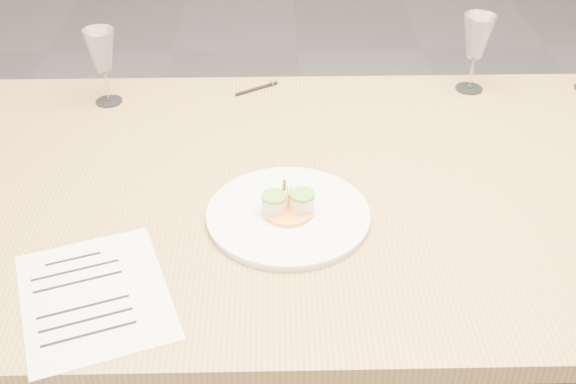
{
  "coord_description": "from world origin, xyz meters",
  "views": [
    {
      "loc": [
        -0.13,
        -1.24,
        1.61
      ],
      "look_at": [
        -0.1,
        -0.1,
        0.8
      ],
      "focal_mm": 45.0,
      "sensor_mm": 36.0,
      "label": 1
    }
  ],
  "objects_px": {
    "dinner_plate": "(288,214)",
    "dining_table": "(336,209)",
    "wine_glass_0": "(101,53)",
    "recipe_sheet": "(94,296)",
    "ballpoint_pen": "(257,88)",
    "wine_glass_1": "(477,39)"
  },
  "relations": [
    {
      "from": "dinner_plate",
      "to": "dining_table",
      "type": "bearing_deg",
      "value": 48.71
    },
    {
      "from": "wine_glass_0",
      "to": "dining_table",
      "type": "bearing_deg",
      "value": -34.33
    },
    {
      "from": "recipe_sheet",
      "to": "wine_glass_0",
      "type": "distance_m",
      "value": 0.72
    },
    {
      "from": "dining_table",
      "to": "dinner_plate",
      "type": "relative_size",
      "value": 7.49
    },
    {
      "from": "recipe_sheet",
      "to": "ballpoint_pen",
      "type": "height_order",
      "value": "ballpoint_pen"
    },
    {
      "from": "ballpoint_pen",
      "to": "wine_glass_0",
      "type": "bearing_deg",
      "value": 157.02
    },
    {
      "from": "recipe_sheet",
      "to": "ballpoint_pen",
      "type": "bearing_deg",
      "value": 50.65
    },
    {
      "from": "dining_table",
      "to": "wine_glass_0",
      "type": "height_order",
      "value": "wine_glass_0"
    },
    {
      "from": "wine_glass_1",
      "to": "dinner_plate",
      "type": "bearing_deg",
      "value": -131.65
    },
    {
      "from": "dinner_plate",
      "to": "ballpoint_pen",
      "type": "relative_size",
      "value": 2.93
    },
    {
      "from": "dining_table",
      "to": "recipe_sheet",
      "type": "height_order",
      "value": "recipe_sheet"
    },
    {
      "from": "ballpoint_pen",
      "to": "wine_glass_1",
      "type": "distance_m",
      "value": 0.56
    },
    {
      "from": "ballpoint_pen",
      "to": "wine_glass_0",
      "type": "xyz_separation_m",
      "value": [
        -0.37,
        -0.06,
        0.13
      ]
    },
    {
      "from": "recipe_sheet",
      "to": "wine_glass_1",
      "type": "bearing_deg",
      "value": 22.76
    },
    {
      "from": "dining_table",
      "to": "wine_glass_1",
      "type": "distance_m",
      "value": 0.6
    },
    {
      "from": "ballpoint_pen",
      "to": "wine_glass_1",
      "type": "height_order",
      "value": "wine_glass_1"
    },
    {
      "from": "wine_glass_0",
      "to": "wine_glass_1",
      "type": "bearing_deg",
      "value": 3.05
    },
    {
      "from": "recipe_sheet",
      "to": "wine_glass_1",
      "type": "xyz_separation_m",
      "value": [
        0.82,
        0.75,
        0.14
      ]
    },
    {
      "from": "dining_table",
      "to": "wine_glass_0",
      "type": "bearing_deg",
      "value": 145.67
    },
    {
      "from": "dinner_plate",
      "to": "ballpoint_pen",
      "type": "xyz_separation_m",
      "value": [
        -0.07,
        0.54,
        -0.01
      ]
    },
    {
      "from": "dining_table",
      "to": "ballpoint_pen",
      "type": "relative_size",
      "value": 21.94
    },
    {
      "from": "dinner_plate",
      "to": "wine_glass_1",
      "type": "relative_size",
      "value": 1.61
    }
  ]
}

